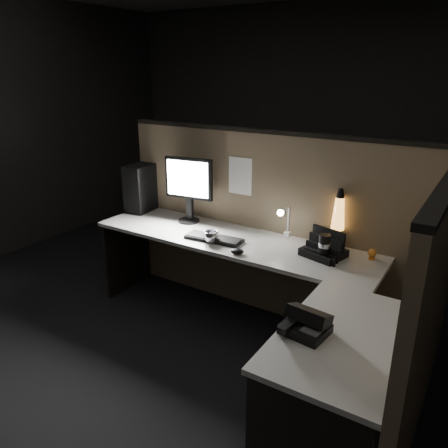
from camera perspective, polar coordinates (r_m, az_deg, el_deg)
The scene contains 17 objects.
floor at distance 3.22m, azimuth -2.61°, elevation -18.02°, with size 6.00×6.00×0.00m, color black.
room_shell at distance 2.57m, azimuth -3.18°, elevation 11.90°, with size 6.00×6.00×6.00m.
partition_back at distance 3.56m, azimuth 5.79°, elevation -0.40°, with size 2.66×0.06×1.50m, color brown.
partition_right at distance 2.49m, azimuth 25.10°, elevation -11.58°, with size 0.06×1.66×1.50m, color brown.
desk at distance 3.00m, azimuth 2.84°, elevation -7.83°, with size 2.60×1.60×0.73m.
pc_tower at distance 4.09m, azimuth -10.33°, elevation 4.83°, with size 0.18×0.40×0.42m, color black.
monitor at distance 3.66m, azimuth -4.63°, elevation 5.28°, with size 0.43×0.18×0.55m.
keyboard at distance 3.33m, azimuth -1.32°, elevation -1.92°, with size 0.45×0.15×0.02m, color black.
mouse at distance 3.09m, azimuth 1.74°, elevation -3.58°, with size 0.10×0.07×0.04m, color black.
clip_lamp at distance 3.33m, azimuth 7.87°, elevation 0.45°, with size 0.05×0.20×0.26m.
organizer at distance 3.12m, azimuth 12.95°, elevation -3.26°, with size 0.32×0.29×0.20m.
lava_lamp at distance 3.25m, azimuth 14.64°, elevation 0.09°, with size 0.12×0.12×0.44m.
travel_mug at distance 3.03m, azimuth 12.96°, elevation -3.02°, with size 0.08×0.08×0.19m, color black.
steel_mug at distance 3.28m, azimuth -1.68°, elevation -1.69°, with size 0.11×0.11×0.09m, color silver.
figurine at distance 3.15m, azimuth 18.80°, elevation -3.60°, with size 0.06×0.06×0.06m, color orange.
pinned_paper at distance 3.53m, azimuth 2.13°, elevation 6.28°, with size 0.21×0.00×0.30m, color white.
desk_phone at distance 2.25m, azimuth 10.62°, elevation -12.60°, with size 0.23×0.24×0.13m.
Camera 1 is at (1.48, -2.07, 1.97)m, focal length 35.00 mm.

